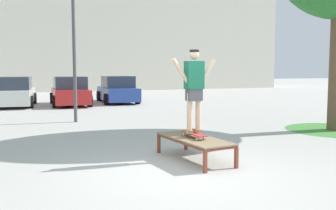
% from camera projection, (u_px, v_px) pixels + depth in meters
% --- Properties ---
extents(ground_plane, '(120.00, 120.00, 0.00)m').
position_uv_depth(ground_plane, '(184.00, 175.00, 6.53)').
color(ground_plane, '#B7B5AD').
extents(building_facade, '(39.23, 4.00, 14.30)m').
position_uv_depth(building_facade, '(80.00, 10.00, 33.28)').
color(building_facade, silver).
rests_on(building_facade, ground).
extents(skate_box, '(0.99, 1.98, 0.46)m').
position_uv_depth(skate_box, '(194.00, 140.00, 7.59)').
color(skate_box, brown).
rests_on(skate_box, ground).
extents(skateboard, '(0.25, 0.81, 0.09)m').
position_uv_depth(skateboard, '(194.00, 134.00, 7.60)').
color(skateboard, '#B23333').
rests_on(skateboard, skate_box).
extents(skater, '(1.00, 0.30, 1.69)m').
position_uv_depth(skater, '(194.00, 85.00, 7.51)').
color(skater, beige).
rests_on(skater, skateboard).
extents(grass_patch_near_right, '(3.00, 3.00, 0.01)m').
position_uv_depth(grass_patch_near_right, '(336.00, 130.00, 11.44)').
color(grass_patch_near_right, '#47893D').
rests_on(grass_patch_near_right, ground).
extents(car_white, '(2.17, 4.32, 1.50)m').
position_uv_depth(car_white, '(15.00, 93.00, 18.84)').
color(car_white, silver).
rests_on(car_white, ground).
extents(car_red, '(1.99, 4.24, 1.50)m').
position_uv_depth(car_red, '(70.00, 92.00, 19.47)').
color(car_red, red).
rests_on(car_red, ground).
extents(car_blue, '(2.03, 4.26, 1.50)m').
position_uv_depth(car_blue, '(118.00, 90.00, 21.09)').
color(car_blue, '#28479E').
rests_on(car_blue, ground).
extents(light_post, '(0.36, 0.36, 5.83)m').
position_uv_depth(light_post, '(73.00, 12.00, 12.86)').
color(light_post, '#4C4C51').
rests_on(light_post, ground).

